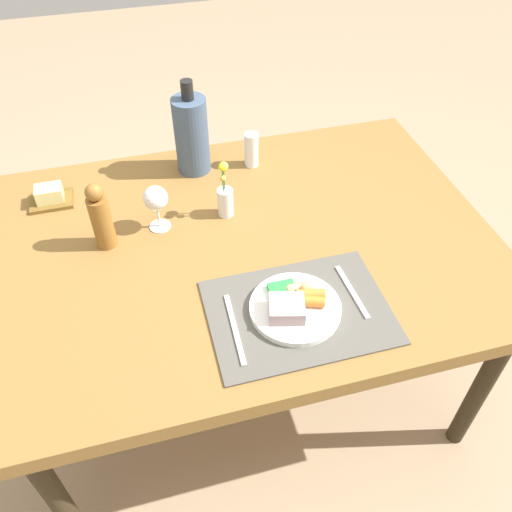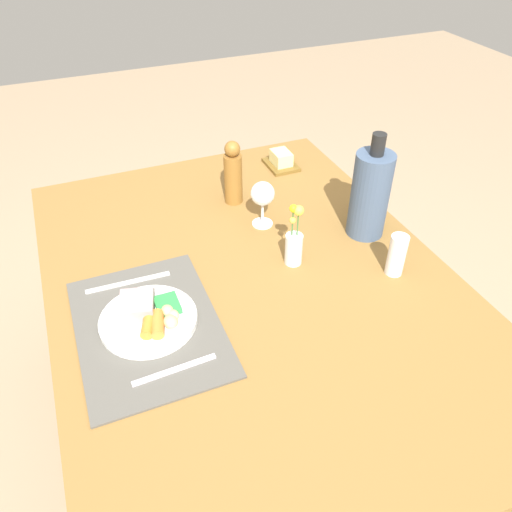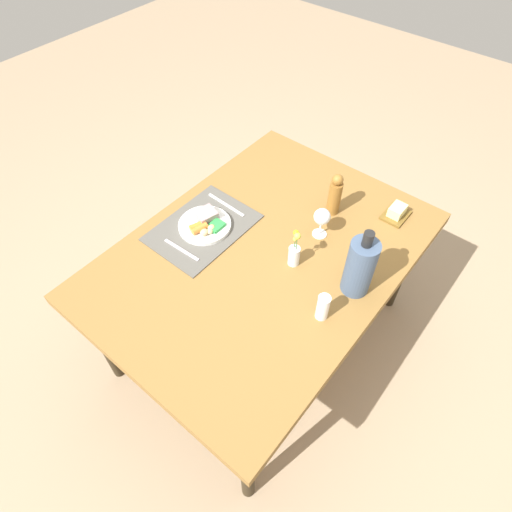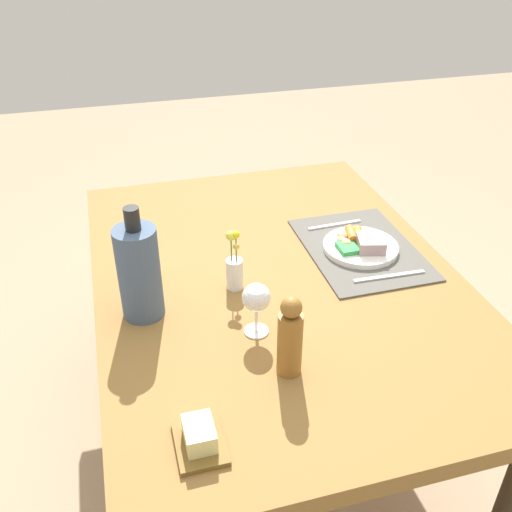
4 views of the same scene
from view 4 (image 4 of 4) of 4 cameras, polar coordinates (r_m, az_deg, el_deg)
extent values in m
plane|color=#9F8669|center=(2.15, 1.65, -17.43)|extent=(8.00, 8.00, 0.00)
cube|color=olive|center=(1.69, 2.01, -2.55)|extent=(1.44, 1.04, 0.05)
cylinder|color=#2F2517|center=(1.72, 23.77, -21.72)|extent=(0.06, 0.06, 0.65)
cylinder|color=#2F2517|center=(2.51, 7.04, 0.43)|extent=(0.06, 0.06, 0.65)
cylinder|color=#2F2517|center=(2.36, -12.90, -2.56)|extent=(0.06, 0.06, 0.65)
cube|color=#54514A|center=(1.82, 10.38, 0.74)|extent=(0.46, 0.33, 0.01)
cylinder|color=white|center=(1.81, 10.38, 0.89)|extent=(0.23, 0.23, 0.02)
cube|color=#A28789|center=(1.78, 11.37, 1.26)|extent=(0.10, 0.10, 0.04)
cylinder|color=orange|center=(1.83, 10.17, 2.08)|extent=(0.08, 0.05, 0.03)
cylinder|color=orange|center=(1.82, 9.49, 2.16)|extent=(0.08, 0.04, 0.03)
ellipsoid|color=#DDBD7D|center=(1.78, 9.01, 1.33)|extent=(0.03, 0.03, 0.02)
ellipsoid|color=#CBB882|center=(1.80, 8.49, 1.59)|extent=(0.03, 0.03, 0.02)
ellipsoid|color=#DDB17A|center=(1.82, 8.58, 2.04)|extent=(0.04, 0.03, 0.03)
cube|color=green|center=(1.77, 9.12, 0.82)|extent=(0.07, 0.06, 0.01)
cube|color=silver|center=(1.70, 13.15, -1.97)|extent=(0.02, 0.22, 0.00)
cube|color=silver|center=(1.93, 7.84, 3.11)|extent=(0.02, 0.19, 0.00)
cylinder|color=#41546E|center=(1.48, -11.57, -1.70)|extent=(0.11, 0.11, 0.26)
cylinder|color=black|center=(1.40, -12.27, 3.64)|extent=(0.04, 0.04, 0.06)
cylinder|color=white|center=(1.47, 0.03, -7.48)|extent=(0.06, 0.06, 0.00)
cylinder|color=white|center=(1.45, 0.03, -6.33)|extent=(0.01, 0.01, 0.07)
sphere|color=white|center=(1.40, 0.03, -4.15)|extent=(0.07, 0.07, 0.07)
cylinder|color=#8E5E26|center=(1.31, 3.39, -8.76)|extent=(0.06, 0.06, 0.16)
sphere|color=#8E5E26|center=(1.25, 3.54, -5.13)|extent=(0.05, 0.05, 0.05)
cube|color=brown|center=(1.22, -5.60, -18.13)|extent=(0.13, 0.10, 0.01)
cube|color=beige|center=(1.20, -5.67, -17.25)|extent=(0.08, 0.06, 0.05)
cylinder|color=white|center=(1.68, -11.04, 0.07)|extent=(0.05, 0.05, 0.12)
cylinder|color=silver|center=(1.60, -2.15, -1.80)|extent=(0.05, 0.05, 0.09)
cylinder|color=#3F7233|center=(1.57, -1.96, -0.61)|extent=(0.00, 0.00, 0.18)
sphere|color=yellow|center=(1.53, -2.02, 2.15)|extent=(0.02, 0.02, 0.02)
cylinder|color=#3F7233|center=(1.58, -1.94, -1.16)|extent=(0.00, 0.00, 0.14)
sphere|color=gold|center=(1.55, -1.99, 0.99)|extent=(0.02, 0.02, 0.02)
cylinder|color=#3F7233|center=(1.58, -2.44, -0.63)|extent=(0.00, 0.00, 0.17)
sphere|color=yellow|center=(1.53, -2.52, 2.04)|extent=(0.03, 0.03, 0.03)
camera|label=1|loc=(1.85, 45.85, 27.20)|focal=36.94mm
camera|label=2|loc=(2.39, 4.74, 30.95)|focal=35.30mm
camera|label=3|loc=(2.32, -30.35, 40.39)|focal=30.42mm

